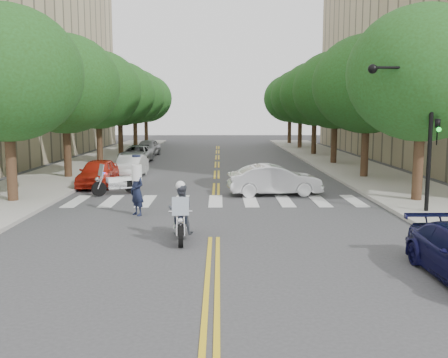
{
  "coord_description": "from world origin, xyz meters",
  "views": [
    {
      "loc": [
        0.17,
        -15.43,
        3.97
      ],
      "look_at": [
        0.35,
        4.28,
        1.3
      ],
      "focal_mm": 40.0,
      "sensor_mm": 36.0,
      "label": 1
    }
  ],
  "objects_px": {
    "motorcycle_parked": "(120,183)",
    "convertible": "(275,180)",
    "motorcycle_police": "(181,213)",
    "officer_standing": "(137,191)"
  },
  "relations": [
    {
      "from": "motorcycle_police",
      "to": "motorcycle_parked",
      "type": "xyz_separation_m",
      "value": [
        -3.61,
        8.62,
        -0.3
      ]
    },
    {
      "from": "motorcycle_police",
      "to": "motorcycle_parked",
      "type": "distance_m",
      "value": 9.35
    },
    {
      "from": "motorcycle_police",
      "to": "convertible",
      "type": "distance_m",
      "value": 9.17
    },
    {
      "from": "officer_standing",
      "to": "convertible",
      "type": "distance_m",
      "value": 7.42
    },
    {
      "from": "motorcycle_parked",
      "to": "motorcycle_police",
      "type": "bearing_deg",
      "value": 169.87
    },
    {
      "from": "motorcycle_parked",
      "to": "convertible",
      "type": "height_order",
      "value": "motorcycle_parked"
    },
    {
      "from": "motorcycle_parked",
      "to": "convertible",
      "type": "distance_m",
      "value": 7.46
    },
    {
      "from": "motorcycle_police",
      "to": "motorcycle_parked",
      "type": "height_order",
      "value": "motorcycle_police"
    },
    {
      "from": "motorcycle_parked",
      "to": "officer_standing",
      "type": "relative_size",
      "value": 1.12
    },
    {
      "from": "motorcycle_parked",
      "to": "convertible",
      "type": "relative_size",
      "value": 0.48
    }
  ]
}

